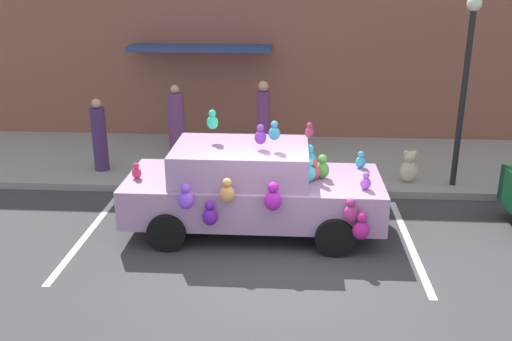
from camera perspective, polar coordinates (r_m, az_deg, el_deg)
name	(u,v)px	position (r m, az deg, el deg)	size (l,w,h in m)	color
ground_plane	(285,268)	(8.92, 2.97, -9.76)	(60.00, 60.00, 0.00)	#38383A
sidewalk	(289,162)	(13.49, 3.32, 0.87)	(24.00, 4.00, 0.15)	gray
storefront_building	(291,20)	(14.99, 3.55, 14.90)	(24.00, 1.25, 6.40)	brown
parking_stripe_front	(409,242)	(10.01, 15.20, -7.02)	(0.12, 3.60, 0.01)	silver
parking_stripe_rear	(88,233)	(10.42, -16.61, -6.08)	(0.12, 3.60, 0.01)	silver
plush_covered_car	(251,187)	(9.84, -0.48, -1.72)	(4.41, 2.12, 2.11)	#A880AA
teddy_bear_on_sidewalk	(409,167)	(12.29, 15.17, 0.31)	(0.36, 0.30, 0.70)	beige
street_lamp_post	(466,74)	(11.94, 20.42, 9.15)	(0.28, 0.28, 3.77)	black
pedestrian_near_shopfront	(176,123)	(13.72, -8.03, 4.75)	(0.39, 0.39, 1.70)	#6E396F
pedestrian_walking_past	(263,120)	(13.54, 0.73, 5.09)	(0.31, 0.31, 1.80)	#6B366A
pedestrian_by_lamp	(100,137)	(12.96, -15.52, 3.24)	(0.32, 0.32, 1.62)	#432A5A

